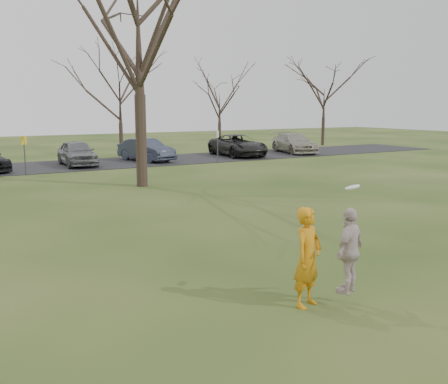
{
  "coord_description": "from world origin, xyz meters",
  "views": [
    {
      "loc": [
        -6.51,
        -7.18,
        3.69
      ],
      "look_at": [
        0.0,
        4.0,
        1.5
      ],
      "focal_mm": 40.88,
      "sensor_mm": 36.0,
      "label": 1
    }
  ],
  "objects_px": {
    "car_4": "(77,153)",
    "car_7": "(294,143)",
    "car_5": "(146,150)",
    "big_tree": "(138,30)",
    "player_defender": "(308,257)",
    "car_6": "(238,145)",
    "catching_play": "(350,250)"
  },
  "relations": [
    {
      "from": "car_4",
      "to": "car_7",
      "type": "relative_size",
      "value": 0.87
    },
    {
      "from": "car_5",
      "to": "big_tree",
      "type": "relative_size",
      "value": 0.32
    },
    {
      "from": "player_defender",
      "to": "car_6",
      "type": "xyz_separation_m",
      "value": [
        13.85,
        24.84,
        -0.12
      ]
    },
    {
      "from": "catching_play",
      "to": "car_6",
      "type": "bearing_deg",
      "value": 62.44
    },
    {
      "from": "big_tree",
      "to": "car_7",
      "type": "bearing_deg",
      "value": 30.54
    },
    {
      "from": "car_4",
      "to": "catching_play",
      "type": "height_order",
      "value": "catching_play"
    },
    {
      "from": "player_defender",
      "to": "car_6",
      "type": "height_order",
      "value": "player_defender"
    },
    {
      "from": "player_defender",
      "to": "catching_play",
      "type": "bearing_deg",
      "value": -45.03
    },
    {
      "from": "car_7",
      "to": "player_defender",
      "type": "bearing_deg",
      "value": -114.95
    },
    {
      "from": "player_defender",
      "to": "car_4",
      "type": "distance_m",
      "value": 24.81
    },
    {
      "from": "car_5",
      "to": "car_6",
      "type": "bearing_deg",
      "value": -17.4
    },
    {
      "from": "car_6",
      "to": "catching_play",
      "type": "relative_size",
      "value": 2.74
    },
    {
      "from": "car_4",
      "to": "car_5",
      "type": "distance_m",
      "value": 4.67
    },
    {
      "from": "car_6",
      "to": "car_7",
      "type": "height_order",
      "value": "car_6"
    },
    {
      "from": "car_6",
      "to": "catching_play",
      "type": "distance_m",
      "value": 28.39
    },
    {
      "from": "car_6",
      "to": "car_7",
      "type": "relative_size",
      "value": 1.07
    },
    {
      "from": "car_4",
      "to": "car_6",
      "type": "xyz_separation_m",
      "value": [
        11.76,
        0.11,
        0.0
      ]
    },
    {
      "from": "car_6",
      "to": "big_tree",
      "type": "height_order",
      "value": "big_tree"
    },
    {
      "from": "big_tree",
      "to": "car_5",
      "type": "bearing_deg",
      "value": 67.28
    },
    {
      "from": "car_7",
      "to": "big_tree",
      "type": "height_order",
      "value": "big_tree"
    },
    {
      "from": "car_7",
      "to": "big_tree",
      "type": "relative_size",
      "value": 0.38
    },
    {
      "from": "car_4",
      "to": "big_tree",
      "type": "height_order",
      "value": "big_tree"
    },
    {
      "from": "car_4",
      "to": "car_7",
      "type": "distance_m",
      "value": 17.0
    },
    {
      "from": "car_5",
      "to": "car_7",
      "type": "height_order",
      "value": "car_7"
    },
    {
      "from": "car_4",
      "to": "player_defender",
      "type": "bearing_deg",
      "value": -92.92
    },
    {
      "from": "car_4",
      "to": "catching_play",
      "type": "relative_size",
      "value": 2.24
    },
    {
      "from": "car_5",
      "to": "player_defender",
      "type": "bearing_deg",
      "value": -121.16
    },
    {
      "from": "player_defender",
      "to": "big_tree",
      "type": "relative_size",
      "value": 0.13
    },
    {
      "from": "catching_play",
      "to": "car_5",
      "type": "bearing_deg",
      "value": 76.6
    },
    {
      "from": "car_7",
      "to": "catching_play",
      "type": "bearing_deg",
      "value": -113.54
    },
    {
      "from": "big_tree",
      "to": "player_defender",
      "type": "bearing_deg",
      "value": -99.83
    },
    {
      "from": "player_defender",
      "to": "car_4",
      "type": "xyz_separation_m",
      "value": [
        2.09,
        24.72,
        -0.12
      ]
    }
  ]
}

